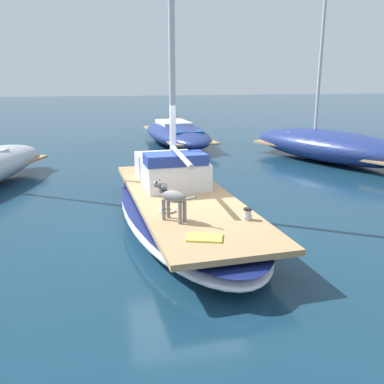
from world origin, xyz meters
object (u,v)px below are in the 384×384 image
Objects in this scene: dog_grey at (172,197)px; moored_boat_starboard_side at (330,145)px; deck_winch at (247,214)px; coiled_rope at (167,211)px; sailboat_main at (183,210)px; deck_towel at (205,238)px; moored_boat_far_astern at (176,133)px.

dog_grey is 10.23m from moored_boat_starboard_side.
deck_winch is 1.53m from coiled_rope.
sailboat_main is at bearing 73.12° from dog_grey.
coiled_rope is (-1.34, 0.73, -0.08)m from deck_winch.
deck_towel is at bearing -75.01° from coiled_rope.
moored_boat_starboard_side is at bearing -47.12° from moored_boat_far_astern.
moored_boat_far_astern is at bearing 132.88° from moored_boat_starboard_side.
dog_grey is at bearing -87.83° from coiled_rope.
moored_boat_far_astern is (1.74, 13.68, -0.16)m from deck_towel.
dog_grey reaches higher than coiled_rope.
sailboat_main is 1.77m from dog_grey.
moored_boat_starboard_side is (6.59, 5.86, 0.28)m from sailboat_main.
sailboat_main is at bearing 87.88° from deck_towel.
deck_towel is 0.07× the size of moored_boat_starboard_side.
dog_grey is 0.64m from coiled_rope.
deck_winch is 0.38× the size of deck_towel.
dog_grey reaches higher than deck_towel.
coiled_rope is 0.04× the size of moored_boat_far_astern.
deck_towel is 13.79m from moored_boat_far_astern.
dog_grey is 3.53× the size of deck_winch.
dog_grey is at bearing -106.88° from sailboat_main.
deck_winch is 12.97m from moored_boat_far_astern.
sailboat_main is 8.82m from moored_boat_starboard_side.
deck_winch is at bearing -64.02° from sailboat_main.
moored_boat_starboard_side is 7.27m from moored_boat_far_astern.
deck_winch is 0.02× the size of moored_boat_starboard_side.
coiled_rope is 0.58× the size of deck_towel.
moored_boat_far_astern is (-4.95, 5.33, -0.10)m from moored_boat_starboard_side.
sailboat_main is 0.97× the size of moored_boat_far_astern.
moored_boat_far_astern is (2.11, 12.72, -0.57)m from dog_grey.
moored_boat_far_astern reaches higher than sailboat_main.
moored_boat_starboard_side is at bearing 41.62° from sailboat_main.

